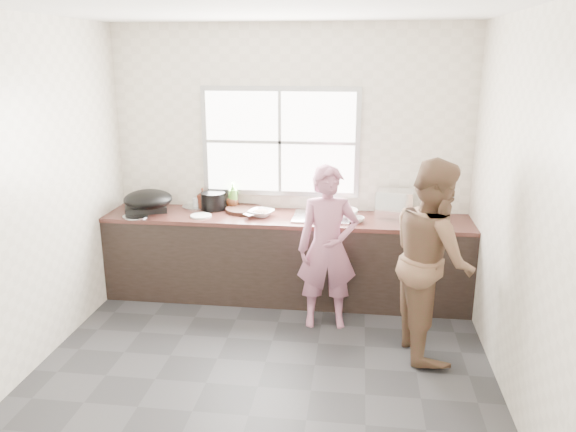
# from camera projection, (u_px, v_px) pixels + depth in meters

# --- Properties ---
(floor) EXTENTS (3.60, 3.20, 0.01)m
(floor) POSITION_uv_depth(u_px,v_px,m) (266.00, 362.00, 4.55)
(floor) COLOR #29292C
(floor) RESTS_ON ground
(ceiling) EXTENTS (3.60, 3.20, 0.01)m
(ceiling) POSITION_uv_depth(u_px,v_px,m) (261.00, 7.00, 3.80)
(ceiling) COLOR silver
(ceiling) RESTS_ON wall_back
(wall_back) EXTENTS (3.60, 0.01, 2.70)m
(wall_back) POSITION_uv_depth(u_px,v_px,m) (290.00, 162.00, 5.70)
(wall_back) COLOR beige
(wall_back) RESTS_ON ground
(wall_left) EXTENTS (0.01, 3.20, 2.70)m
(wall_left) POSITION_uv_depth(u_px,v_px,m) (37.00, 193.00, 4.39)
(wall_left) COLOR beige
(wall_left) RESTS_ON ground
(wall_right) EXTENTS (0.01, 3.20, 2.70)m
(wall_right) POSITION_uv_depth(u_px,v_px,m) (516.00, 209.00, 3.95)
(wall_right) COLOR beige
(wall_right) RESTS_ON ground
(wall_front) EXTENTS (3.60, 0.01, 2.70)m
(wall_front) POSITION_uv_depth(u_px,v_px,m) (206.00, 286.00, 2.64)
(wall_front) COLOR beige
(wall_front) RESTS_ON ground
(cabinet) EXTENTS (3.60, 0.62, 0.82)m
(cabinet) POSITION_uv_depth(u_px,v_px,m) (286.00, 259.00, 5.66)
(cabinet) COLOR black
(cabinet) RESTS_ON floor
(countertop) EXTENTS (3.60, 0.64, 0.04)m
(countertop) POSITION_uv_depth(u_px,v_px,m) (286.00, 218.00, 5.54)
(countertop) COLOR #3C1E18
(countertop) RESTS_ON cabinet
(sink) EXTENTS (0.55, 0.45, 0.02)m
(sink) POSITION_uv_depth(u_px,v_px,m) (322.00, 217.00, 5.49)
(sink) COLOR silver
(sink) RESTS_ON countertop
(faucet) EXTENTS (0.02, 0.02, 0.30)m
(faucet) POSITION_uv_depth(u_px,v_px,m) (323.00, 198.00, 5.64)
(faucet) COLOR silver
(faucet) RESTS_ON countertop
(window_frame) EXTENTS (1.60, 0.05, 1.10)m
(window_frame) POSITION_uv_depth(u_px,v_px,m) (280.00, 142.00, 5.64)
(window_frame) COLOR #9EA0A5
(window_frame) RESTS_ON wall_back
(window_glazing) EXTENTS (1.50, 0.01, 1.00)m
(window_glazing) POSITION_uv_depth(u_px,v_px,m) (280.00, 142.00, 5.62)
(window_glazing) COLOR white
(window_glazing) RESTS_ON window_frame
(woman) EXTENTS (0.54, 0.39, 1.39)m
(woman) POSITION_uv_depth(u_px,v_px,m) (327.00, 253.00, 5.00)
(woman) COLOR #A5637C
(woman) RESTS_ON floor
(person_side) EXTENTS (0.76, 0.90, 1.63)m
(person_side) POSITION_uv_depth(u_px,v_px,m) (432.00, 258.00, 4.52)
(person_side) COLOR brown
(person_side) RESTS_ON floor
(cutting_board) EXTENTS (0.39, 0.39, 0.04)m
(cutting_board) POSITION_uv_depth(u_px,v_px,m) (244.00, 210.00, 5.70)
(cutting_board) COLOR black
(cutting_board) RESTS_ON countertop
(cleaver) EXTENTS (0.22, 0.21, 0.01)m
(cleaver) POSITION_uv_depth(u_px,v_px,m) (254.00, 213.00, 5.48)
(cleaver) COLOR silver
(cleaver) RESTS_ON cutting_board
(bowl_mince) EXTENTS (0.31, 0.31, 0.06)m
(bowl_mince) POSITION_uv_depth(u_px,v_px,m) (261.00, 213.00, 5.54)
(bowl_mince) COLOR white
(bowl_mince) RESTS_ON countertop
(bowl_crabs) EXTENTS (0.28, 0.28, 0.07)m
(bowl_crabs) POSITION_uv_depth(u_px,v_px,m) (344.00, 214.00, 5.48)
(bowl_crabs) COLOR silver
(bowl_crabs) RESTS_ON countertop
(bowl_held) EXTENTS (0.21, 0.21, 0.06)m
(bowl_held) POSITION_uv_depth(u_px,v_px,m) (356.00, 219.00, 5.33)
(bowl_held) COLOR silver
(bowl_held) RESTS_ON countertop
(black_pot) EXTENTS (0.27, 0.27, 0.18)m
(black_pot) POSITION_uv_depth(u_px,v_px,m) (213.00, 201.00, 5.76)
(black_pot) COLOR black
(black_pot) RESTS_ON countertop
(plate_food) EXTENTS (0.26, 0.26, 0.02)m
(plate_food) POSITION_uv_depth(u_px,v_px,m) (201.00, 216.00, 5.52)
(plate_food) COLOR white
(plate_food) RESTS_ON countertop
(bottle_green) EXTENTS (0.11, 0.11, 0.27)m
(bottle_green) POSITION_uv_depth(u_px,v_px,m) (233.00, 196.00, 5.79)
(bottle_green) COLOR #569A32
(bottle_green) RESTS_ON countertop
(bottle_brown_tall) EXTENTS (0.09, 0.09, 0.19)m
(bottle_brown_tall) POSITION_uv_depth(u_px,v_px,m) (203.00, 199.00, 5.84)
(bottle_brown_tall) COLOR #461C11
(bottle_brown_tall) RESTS_ON countertop
(bottle_brown_short) EXTENTS (0.15, 0.15, 0.16)m
(bottle_brown_short) POSITION_uv_depth(u_px,v_px,m) (232.00, 201.00, 5.81)
(bottle_brown_short) COLOR #472311
(bottle_brown_short) RESTS_ON countertop
(glass_jar) EXTENTS (0.08, 0.08, 0.10)m
(glass_jar) POSITION_uv_depth(u_px,v_px,m) (196.00, 203.00, 5.84)
(glass_jar) COLOR silver
(glass_jar) RESTS_ON countertop
(burner) EXTENTS (0.53, 0.53, 0.06)m
(burner) POSITION_uv_depth(u_px,v_px,m) (146.00, 207.00, 5.76)
(burner) COLOR black
(burner) RESTS_ON countertop
(wok) EXTENTS (0.51, 0.51, 0.18)m
(wok) POSITION_uv_depth(u_px,v_px,m) (148.00, 199.00, 5.58)
(wok) COLOR black
(wok) RESTS_ON burner
(dish_rack) EXTENTS (0.38, 0.29, 0.27)m
(dish_rack) POSITION_uv_depth(u_px,v_px,m) (394.00, 204.00, 5.49)
(dish_rack) COLOR white
(dish_rack) RESTS_ON countertop
(pot_lid_left) EXTENTS (0.26, 0.26, 0.01)m
(pot_lid_left) POSITION_uv_depth(u_px,v_px,m) (135.00, 216.00, 5.51)
(pot_lid_left) COLOR #ACADB3
(pot_lid_left) RESTS_ON countertop
(pot_lid_right) EXTENTS (0.35, 0.35, 0.01)m
(pot_lid_right) POSITION_uv_depth(u_px,v_px,m) (196.00, 206.00, 5.87)
(pot_lid_right) COLOR #B7BABF
(pot_lid_right) RESTS_ON countertop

